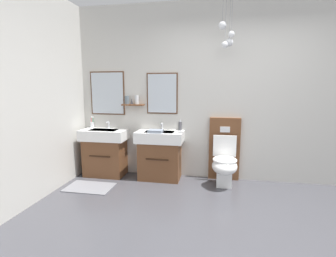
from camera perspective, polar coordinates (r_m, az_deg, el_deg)
The scene contains 11 objects.
ground_plane at distance 2.72m, azimuth 18.25°, elevation -25.06°, with size 6.63×4.96×0.10m, color #3D3D42.
wall_back at distance 4.06m, azimuth 15.68°, elevation 7.88°, with size 5.43×0.44×2.77m.
bath_mat at distance 3.96m, azimuth -17.48°, elevation -12.70°, with size 0.68×0.44×0.01m, color slate.
vanity_sink_left at distance 4.33m, azimuth -14.16°, elevation -5.03°, with size 0.74×0.45×0.78m.
tap_on_left_sink at distance 4.39m, azimuth -13.52°, elevation 1.03°, with size 0.03×0.13×0.11m.
vanity_sink_right at distance 4.03m, azimuth -1.84°, elevation -5.81°, with size 0.74×0.45×0.78m.
tap_on_right_sink at distance 4.10m, azimuth -1.38°, elevation 0.71°, with size 0.03×0.13×0.11m.
toilet at distance 3.94m, azimuth 12.75°, elevation -6.91°, with size 0.48×0.62×1.00m.
toothbrush_cup at distance 4.51m, azimuth -16.96°, elevation 0.89°, with size 0.07×0.07×0.20m.
soap_dispenser at distance 4.04m, azimuth 2.80°, elevation 0.62°, with size 0.06×0.06×0.17m.
folded_hand_towel at distance 3.84m, azimuth -2.86°, elevation -0.63°, with size 0.22×0.16×0.04m, color gray.
Camera 1 is at (-0.37, -2.23, 1.47)m, focal length 26.65 mm.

